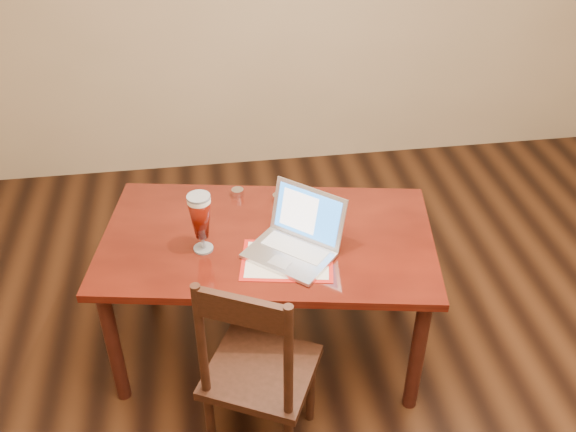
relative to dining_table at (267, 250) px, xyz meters
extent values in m
plane|color=black|center=(0.50, -0.61, -0.64)|extent=(5.00, 5.00, 0.00)
cube|color=#53140B|center=(0.01, 0.01, 0.05)|extent=(1.65, 1.12, 0.04)
cylinder|color=#34120D|center=(-0.73, -0.22, -0.30)|extent=(0.07, 0.07, 0.67)
cylinder|color=#34120D|center=(0.62, -0.46, -0.30)|extent=(0.07, 0.07, 0.67)
cylinder|color=#34120D|center=(-0.60, 0.48, -0.30)|extent=(0.07, 0.07, 0.67)
cylinder|color=#34120D|center=(0.74, 0.23, -0.30)|extent=(0.07, 0.07, 0.67)
cube|color=#AE1610|center=(0.07, -0.18, 0.07)|extent=(0.44, 0.35, 0.00)
cube|color=beige|center=(0.07, -0.18, 0.08)|extent=(0.40, 0.31, 0.00)
cube|color=silver|center=(0.08, -0.16, 0.09)|extent=(0.44, 0.43, 0.02)
cube|color=silver|center=(0.11, -0.12, 0.09)|extent=(0.30, 0.28, 0.00)
cube|color=silver|center=(0.03, -0.21, 0.09)|extent=(0.11, 0.11, 0.00)
cube|color=silver|center=(0.18, -0.04, 0.21)|extent=(0.32, 0.29, 0.24)
cube|color=blue|center=(0.18, -0.04, 0.22)|extent=(0.28, 0.25, 0.20)
cube|color=white|center=(0.15, -0.01, 0.22)|extent=(0.17, 0.15, 0.17)
cylinder|color=silver|center=(-0.29, -0.04, 0.08)|extent=(0.09, 0.09, 0.01)
cylinder|color=silver|center=(-0.29, -0.04, 0.11)|extent=(0.02, 0.02, 0.06)
cylinder|color=white|center=(-0.29, -0.04, 0.34)|extent=(0.10, 0.10, 0.02)
cylinder|color=silver|center=(-0.29, -0.04, 0.36)|extent=(0.10, 0.10, 0.01)
cylinder|color=silver|center=(-0.10, 0.36, 0.09)|extent=(0.06, 0.06, 0.04)
cylinder|color=silver|center=(0.09, 0.28, 0.09)|extent=(0.06, 0.06, 0.04)
cube|color=black|center=(-0.09, -0.54, -0.20)|extent=(0.56, 0.55, 0.04)
cylinder|color=black|center=(-0.32, -0.61, -0.43)|extent=(0.04, 0.04, 0.42)
cylinder|color=black|center=(-0.18, -0.32, -0.43)|extent=(0.04, 0.04, 0.42)
cylinder|color=black|center=(0.13, -0.47, -0.43)|extent=(0.04, 0.04, 0.42)
cylinder|color=black|center=(-0.32, -0.61, 0.09)|extent=(0.04, 0.04, 0.55)
cylinder|color=black|center=(-0.01, -0.77, 0.09)|extent=(0.04, 0.04, 0.55)
cube|color=black|center=(-0.17, -0.69, 0.29)|extent=(0.32, 0.18, 0.12)
camera|label=1|loc=(-0.24, -2.32, 1.87)|focal=40.00mm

